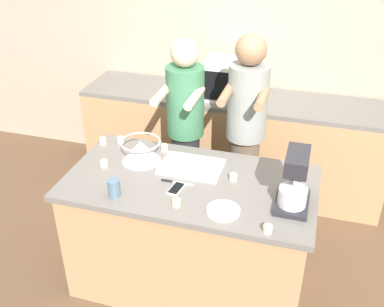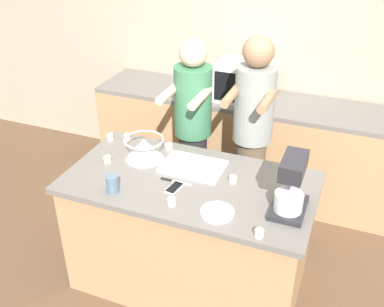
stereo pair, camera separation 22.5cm
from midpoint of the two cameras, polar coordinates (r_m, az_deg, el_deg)
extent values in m
plane|color=brown|center=(3.54, 1.62, -15.67)|extent=(16.00, 16.00, 0.00)
cube|color=gray|center=(4.29, 10.07, 13.65)|extent=(10.00, 0.06, 2.70)
cube|color=#A87F56|center=(3.24, 1.73, -10.38)|extent=(1.58, 0.82, 0.86)
cube|color=#66605B|center=(2.97, 1.86, -3.78)|extent=(1.65, 0.87, 0.04)
cube|color=#A87F56|center=(4.32, 7.99, 0.94)|extent=(2.80, 0.60, 0.90)
cube|color=#66605B|center=(4.11, 8.45, 6.66)|extent=(2.80, 0.60, 0.04)
cylinder|color=#232328|center=(3.81, 1.82, -3.30)|extent=(0.23, 0.23, 0.88)
cylinder|color=#38704C|center=(3.46, 2.01, 6.61)|extent=(0.29, 0.29, 0.55)
sphere|color=#DBB293|center=(3.33, 2.12, 12.64)|extent=(0.21, 0.21, 0.21)
cylinder|color=#DBB293|center=(3.31, -1.00, 7.68)|extent=(0.06, 0.34, 0.06)
cylinder|color=#DBB293|center=(3.23, 3.09, 7.05)|extent=(0.06, 0.34, 0.06)
cylinder|color=brown|center=(3.69, 8.88, -4.51)|extent=(0.23, 0.23, 0.92)
cylinder|color=gray|center=(3.33, 9.88, 6.10)|extent=(0.30, 0.30, 0.57)
sphere|color=#936B4C|center=(3.19, 10.50, 12.61)|extent=(0.22, 0.22, 0.22)
cylinder|color=#936B4C|center=(3.15, 7.13, 7.34)|extent=(0.06, 0.34, 0.06)
cylinder|color=#936B4C|center=(3.11, 11.63, 6.59)|extent=(0.06, 0.34, 0.06)
cube|color=#232328|center=(2.78, 14.45, -6.74)|extent=(0.20, 0.30, 0.03)
cylinder|color=#232328|center=(2.80, 15.16, -3.21)|extent=(0.07, 0.07, 0.24)
cube|color=#232328|center=(2.60, 15.23, -1.58)|extent=(0.13, 0.26, 0.10)
cylinder|color=#BCBCC1|center=(2.71, 14.51, -6.00)|extent=(0.17, 0.17, 0.11)
cone|color=#BCBCC1|center=(3.17, -4.07, 0.56)|extent=(0.28, 0.28, 0.15)
torus|color=#BCBCC1|center=(3.13, -4.12, 1.72)|extent=(0.28, 0.28, 0.01)
cube|color=silver|center=(3.08, 2.21, -1.73)|extent=(0.42, 0.29, 0.02)
cube|color=white|center=(3.07, 2.21, -1.41)|extent=(0.35, 0.23, 0.02)
cube|color=silver|center=(4.05, 8.38, 9.08)|extent=(0.51, 0.39, 0.33)
cube|color=black|center=(3.88, 6.97, 8.21)|extent=(0.35, 0.01, 0.26)
cube|color=#2D2D2D|center=(3.83, 10.30, 7.67)|extent=(0.10, 0.01, 0.26)
cube|color=silver|center=(2.88, -0.01, -4.43)|extent=(0.09, 0.15, 0.01)
cube|color=black|center=(2.87, -0.01, -4.34)|extent=(0.08, 0.14, 0.00)
cylinder|color=slate|center=(2.85, -7.87, -3.89)|extent=(0.08, 0.08, 0.11)
cylinder|color=white|center=(2.68, 5.66, -7.50)|extent=(0.20, 0.20, 0.02)
cube|color=#BCBCC1|center=(2.93, 0.90, -3.83)|extent=(0.14, 0.02, 0.01)
cube|color=black|center=(2.96, -1.09, -3.38)|extent=(0.08, 0.02, 0.01)
cylinder|color=beige|center=(3.45, -6.38, 1.94)|extent=(0.05, 0.05, 0.03)
ellipsoid|color=beige|center=(3.44, -6.40, 2.30)|extent=(0.06, 0.06, 0.03)
cylinder|color=beige|center=(2.95, 7.39, -3.44)|extent=(0.05, 0.05, 0.03)
ellipsoid|color=beige|center=(2.94, 7.42, -3.05)|extent=(0.06, 0.06, 0.03)
cylinder|color=beige|center=(3.18, -8.69, -0.89)|extent=(0.05, 0.05, 0.03)
ellipsoid|color=beige|center=(3.17, -8.72, -0.52)|extent=(0.06, 0.06, 0.03)
cylinder|color=beige|center=(2.55, 11.06, -10.08)|extent=(0.05, 0.05, 0.03)
ellipsoid|color=beige|center=(2.53, 11.11, -9.66)|extent=(0.06, 0.06, 0.03)
cylinder|color=beige|center=(3.47, -8.55, 1.93)|extent=(0.05, 0.05, 0.03)
ellipsoid|color=beige|center=(3.46, -8.58, 2.29)|extent=(0.06, 0.06, 0.03)
cylinder|color=beige|center=(3.30, -1.00, 0.73)|extent=(0.05, 0.05, 0.03)
ellipsoid|color=beige|center=(3.29, -1.01, 1.09)|extent=(0.06, 0.06, 0.03)
cylinder|color=beige|center=(2.73, -0.29, -6.31)|extent=(0.05, 0.05, 0.03)
ellipsoid|color=beige|center=(2.72, -0.30, -5.90)|extent=(0.06, 0.06, 0.03)
camera|label=1|loc=(0.11, -87.78, 1.29)|focal=42.00mm
camera|label=2|loc=(0.11, 92.22, -1.29)|focal=42.00mm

